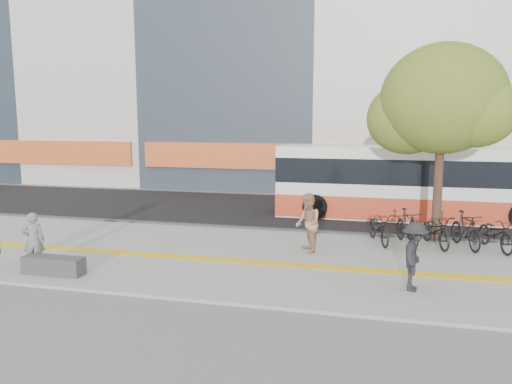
% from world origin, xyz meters
% --- Properties ---
extents(ground, '(120.00, 120.00, 0.00)m').
position_xyz_m(ground, '(0.00, 0.00, 0.00)').
color(ground, slate).
rests_on(ground, ground).
extents(sidewalk, '(40.00, 7.00, 0.08)m').
position_xyz_m(sidewalk, '(0.00, 1.50, 0.04)').
color(sidewalk, gray).
rests_on(sidewalk, ground).
extents(tactile_strip, '(40.00, 0.45, 0.01)m').
position_xyz_m(tactile_strip, '(0.00, 1.00, 0.09)').
color(tactile_strip, yellow).
rests_on(tactile_strip, sidewalk).
extents(street, '(40.00, 8.00, 0.06)m').
position_xyz_m(street, '(0.00, 9.00, 0.03)').
color(street, black).
rests_on(street, ground).
extents(curb, '(40.00, 0.25, 0.14)m').
position_xyz_m(curb, '(0.00, 5.00, 0.07)').
color(curb, '#39393B').
rests_on(curb, ground).
extents(bench, '(1.60, 0.45, 0.45)m').
position_xyz_m(bench, '(-2.60, -1.20, 0.30)').
color(bench, '#39393B').
rests_on(bench, sidewalk).
extents(street_tree, '(4.40, 3.80, 6.31)m').
position_xyz_m(street_tree, '(7.18, 4.82, 4.51)').
color(street_tree, '#3B271B').
rests_on(street_tree, sidewalk).
extents(bus, '(10.71, 2.54, 2.85)m').
position_xyz_m(bus, '(6.73, 8.50, 1.40)').
color(bus, white).
rests_on(bus, street).
extents(bicycle_row, '(4.61, 2.02, 1.11)m').
position_xyz_m(bicycle_row, '(7.13, 4.00, 0.60)').
color(bicycle_row, black).
rests_on(bicycle_row, sidewalk).
extents(seated_woman, '(0.65, 0.59, 1.50)m').
position_xyz_m(seated_woman, '(-3.40, -0.88, 0.83)').
color(seated_woman, black).
rests_on(seated_woman, sidewalk).
extents(pedestrian_tan, '(0.94, 1.04, 1.75)m').
position_xyz_m(pedestrian_tan, '(3.38, 2.39, 0.96)').
color(pedestrian_tan, tan).
rests_on(pedestrian_tan, sidewalk).
extents(pedestrian_dark, '(0.75, 1.11, 1.60)m').
position_xyz_m(pedestrian_dark, '(6.18, -0.26, 0.88)').
color(pedestrian_dark, black).
rests_on(pedestrian_dark, sidewalk).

